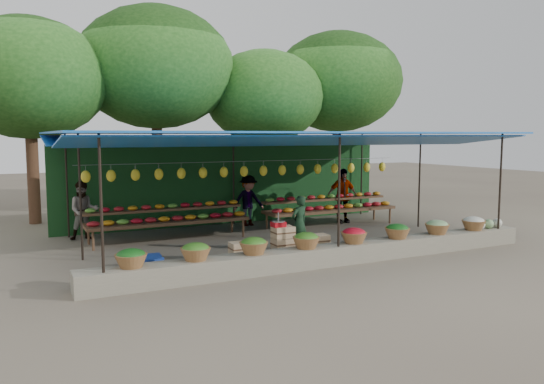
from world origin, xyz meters
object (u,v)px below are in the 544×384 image
vendor_seated (300,223)px  blue_crate_back (150,261)px  crate_counter (282,247)px  weighing_scale (278,223)px  blue_crate_front (148,266)px

vendor_seated → blue_crate_back: bearing=-15.8°
crate_counter → weighing_scale: (-0.09, 0.00, 0.53)m
crate_counter → blue_crate_front: size_ratio=4.49×
crate_counter → blue_crate_back: bearing=164.3°
crate_counter → blue_crate_front: 2.89m
blue_crate_back → blue_crate_front: bearing=-102.2°
crate_counter → weighing_scale: size_ratio=7.49×
crate_counter → vendor_seated: vendor_seated is taller
blue_crate_front → weighing_scale: bearing=-27.6°
vendor_seated → blue_crate_front: bearing=-8.1°
crate_counter → blue_crate_back: crate_counter is taller
vendor_seated → blue_crate_back: 3.66m
blue_crate_front → blue_crate_back: (0.17, 0.52, -0.03)m
weighing_scale → vendor_seated: bearing=40.0°
blue_crate_front → blue_crate_back: blue_crate_front is taller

